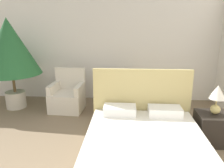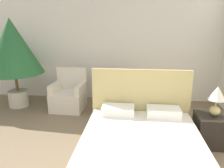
% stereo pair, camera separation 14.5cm
% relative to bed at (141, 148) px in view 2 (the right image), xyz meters
% --- Properties ---
extents(wall_back, '(10.00, 0.06, 2.90)m').
position_rel_bed_xyz_m(wall_back, '(-0.80, 2.69, 1.20)').
color(wall_back, silver).
rests_on(wall_back, ground_plane).
extents(bed, '(1.64, 2.00, 1.13)m').
position_rel_bed_xyz_m(bed, '(0.00, 0.00, 0.00)').
color(bed, '#8C7A5B').
rests_on(bed, ground_plane).
extents(armchair_near_window_left, '(0.72, 0.67, 0.90)m').
position_rel_bed_xyz_m(armchair_near_window_left, '(-1.55, 1.84, 0.03)').
color(armchair_near_window_left, beige).
rests_on(armchair_near_window_left, ground_plane).
extents(armchair_near_window_right, '(0.73, 0.67, 0.90)m').
position_rel_bed_xyz_m(armchair_near_window_right, '(-0.59, 1.84, 0.03)').
color(armchair_near_window_right, beige).
rests_on(armchair_near_window_right, ground_plane).
extents(potted_palm, '(1.26, 1.26, 1.98)m').
position_rel_bed_xyz_m(potted_palm, '(-2.76, 1.90, 1.09)').
color(potted_palm, beige).
rests_on(potted_palm, ground_plane).
extents(nightstand, '(0.49, 0.47, 0.49)m').
position_rel_bed_xyz_m(nightstand, '(1.12, 0.64, -0.00)').
color(nightstand, black).
rests_on(nightstand, ground_plane).
extents(table_lamp, '(0.25, 0.25, 0.47)m').
position_rel_bed_xyz_m(table_lamp, '(1.13, 0.65, 0.54)').
color(table_lamp, tan).
rests_on(table_lamp, nightstand).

